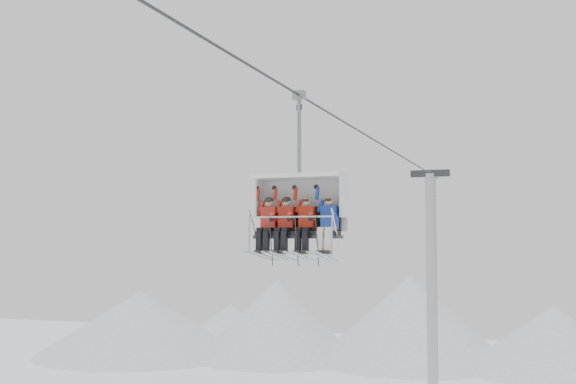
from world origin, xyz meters
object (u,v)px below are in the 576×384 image
(lift_tower_right, at_px, (432,320))
(skier_center_right, at_px, (306,223))
(skier_far_right, at_px, (328,223))
(skier_far_left, at_px, (268,224))
(skier_center_left, at_px, (285,223))
(chairlift_carrier, at_px, (301,205))

(lift_tower_right, height_order, skier_center_right, lift_tower_right)
(lift_tower_right, distance_m, skier_far_right, 21.85)
(lift_tower_right, xyz_separation_m, skier_far_left, (-0.74, -21.38, 4.40))
(skier_far_right, bearing_deg, skier_center_left, 180.00)
(chairlift_carrier, bearing_deg, skier_far_right, -21.45)
(skier_center_left, bearing_deg, chairlift_carrier, 46.39)
(lift_tower_right, bearing_deg, skier_far_right, -87.92)
(lift_tower_right, distance_m, skier_center_right, 21.83)
(chairlift_carrier, xyz_separation_m, skier_center_right, (0.23, -0.30, -0.46))
(lift_tower_right, distance_m, chairlift_carrier, 21.63)
(skier_far_left, height_order, skier_far_right, same)
(skier_center_left, bearing_deg, lift_tower_right, 89.22)
(skier_center_left, xyz_separation_m, skier_center_right, (0.52, 0.00, 0.00))
(skier_center_right, height_order, skier_far_right, same)
(skier_center_right, bearing_deg, chairlift_carrier, 126.82)
(lift_tower_right, bearing_deg, skier_center_left, -90.78)
(skier_far_left, relative_size, skier_center_right, 1.00)
(lift_tower_right, height_order, skier_far_right, lift_tower_right)
(chairlift_carrier, bearing_deg, skier_center_left, -133.61)
(skier_far_left, distance_m, skier_far_right, 1.52)
(skier_center_right, relative_size, skier_far_right, 1.00)
(chairlift_carrier, xyz_separation_m, skier_far_right, (0.78, -0.30, -0.46))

